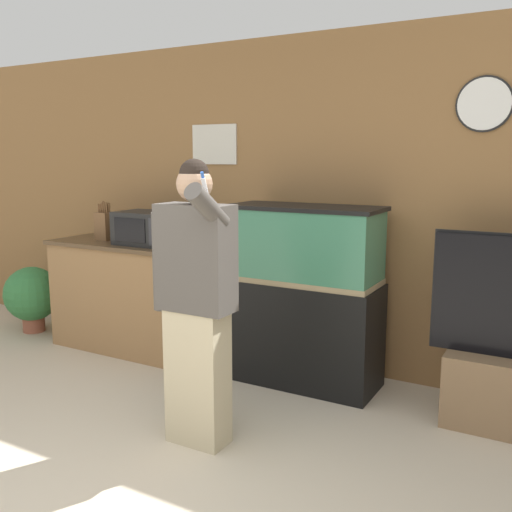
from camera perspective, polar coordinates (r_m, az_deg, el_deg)
wall_back_paneled at (r=4.52m, az=6.04°, el=5.09°), size 10.00×0.08×2.60m
counter_island at (r=5.11m, az=-12.62°, el=-3.91°), size 1.43×0.56×0.95m
microwave at (r=4.85m, az=-10.73°, el=2.76°), size 0.52×0.37×0.28m
knife_block at (r=5.19m, az=-15.05°, el=3.01°), size 0.14×0.09×0.34m
aquarium_on_stand at (r=4.22m, az=4.76°, el=-3.99°), size 1.12×0.48×1.33m
person_standing at (r=3.29m, az=-6.13°, el=-4.39°), size 0.53×0.40×1.67m
potted_plant at (r=5.91m, az=-21.50°, el=-3.66°), size 0.52×0.52×0.63m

